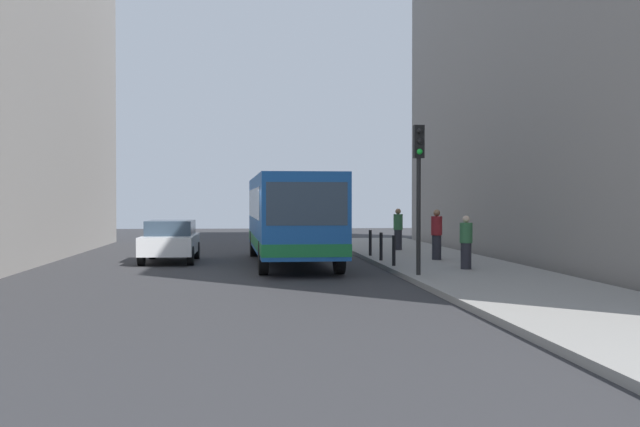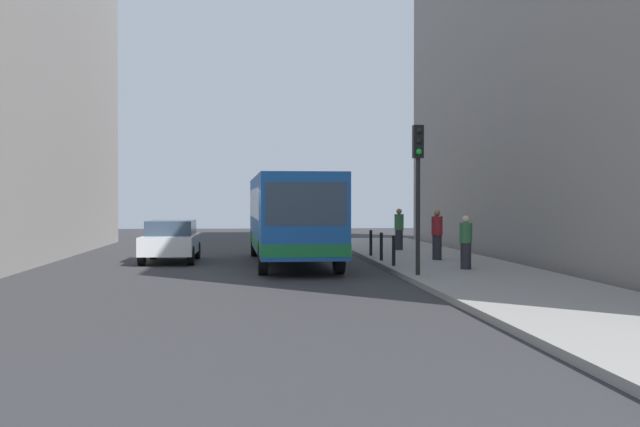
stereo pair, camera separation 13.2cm
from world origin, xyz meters
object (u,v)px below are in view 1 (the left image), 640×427
Objects in this scene: car_beside_bus at (170,240)px; pedestrian_far_sidewalk at (398,229)px; bollard_far at (370,243)px; traffic_light at (419,171)px; bollard_mid at (381,246)px; pedestrian_mid_sidewalk at (437,235)px; bus at (290,214)px; bollard_near at (394,251)px; pedestrian_near_signal at (466,243)px.

car_beside_bus is 9.71m from pedestrian_far_sidewalk.
traffic_light is at bearing -89.26° from bollard_far.
car_beside_bus is at bearing -176.69° from bollard_far.
bollard_mid is (7.28, -1.91, -0.16)m from car_beside_bus.
bollard_mid is at bearing 69.06° from pedestrian_far_sidewalk.
bollard_far is (-0.10, 7.75, -2.38)m from traffic_light.
bus is at bearing -40.48° from pedestrian_mid_sidewalk.
pedestrian_near_signal reaches higher than bollard_near.
bollard_mid is at bearing 49.88° from pedestrian_near_signal.
bollard_near is 0.59× the size of pedestrian_near_signal.
pedestrian_mid_sidewalk is (1.95, 2.40, 0.39)m from bollard_near.
traffic_light is at bearing 37.32° from pedestrian_mid_sidewalk.
pedestrian_near_signal is 0.93× the size of pedestrian_far_sidewalk.
bus reaches higher than pedestrian_far_sidewalk.
traffic_light is 4.32× the size of bollard_near.
bollard_far is at bearing 90.74° from traffic_light.
traffic_light is (3.17, -6.05, 1.28)m from bus.
pedestrian_far_sidewalk is at bearing -157.12° from car_beside_bus.
bollard_mid is at bearing -32.11° from pedestrian_mid_sidewalk.
pedestrian_far_sidewalk is at bearing 62.84° from bollard_far.
car_beside_bus is 10.64m from traffic_light.
bollard_near is (-0.10, 3.09, -2.38)m from traffic_light.
bollard_near is 1.00× the size of bollard_far.
pedestrian_far_sidewalk is at bearing 78.01° from bollard_near.
traffic_light reaches higher than bollard_far.
car_beside_bus is 8.43m from bollard_near.
bollard_near is 3.12m from pedestrian_mid_sidewalk.
traffic_light is 6.12m from pedestrian_mid_sidewalk.
bus reaches higher than pedestrian_near_signal.
pedestrian_far_sidewalk is at bearing 81.81° from traffic_light.
pedestrian_near_signal reaches higher than bollard_far.
bus is at bearing 135.97° from bollard_near.
pedestrian_mid_sidewalk reaches higher than pedestrian_far_sidewalk.
pedestrian_near_signal is at bearing 137.36° from bus.
traffic_light is 2.57× the size of pedestrian_near_signal.
bollard_near is 1.00× the size of bollard_mid.
bollard_mid and bollard_far have the same top height.
bollard_far is (0.00, 4.66, 0.00)m from bollard_near.
bus is 2.70× the size of traffic_light.
car_beside_bus is 4.64× the size of bollard_near.
car_beside_bus is 1.08× the size of traffic_light.
traffic_light is at bearing -88.94° from bollard_mid.
bollard_near is at bearing -90.00° from bollard_far.
car_beside_bus is at bearing 165.30° from bollard_mid.
pedestrian_near_signal is at bearing 87.13° from pedestrian_far_sidewalk.
bollard_far is 0.55× the size of pedestrian_mid_sidewalk.
pedestrian_near_signal is 9.36m from pedestrian_far_sidewalk.
traffic_light is 3.22m from pedestrian_near_signal.
bus is at bearing 42.15° from pedestrian_far_sidewalk.
traffic_light is at bearing 135.59° from car_beside_bus.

